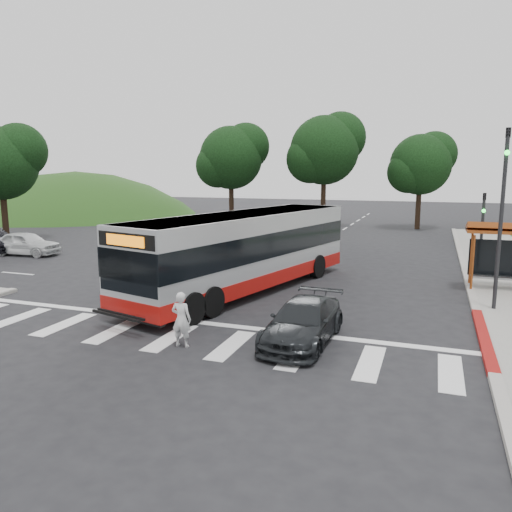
% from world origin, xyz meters
% --- Properties ---
extents(ground, '(140.00, 140.00, 0.00)m').
position_xyz_m(ground, '(0.00, 0.00, 0.00)').
color(ground, black).
rests_on(ground, ground).
extents(sidewalk_east, '(4.00, 40.00, 0.12)m').
position_xyz_m(sidewalk_east, '(11.00, 8.00, 0.06)').
color(sidewalk_east, gray).
rests_on(sidewalk_east, ground).
extents(curb_east, '(0.30, 40.00, 0.15)m').
position_xyz_m(curb_east, '(9.00, 8.00, 0.07)').
color(curb_east, '#9E9991').
rests_on(curb_east, ground).
extents(curb_east_red, '(0.32, 6.00, 0.15)m').
position_xyz_m(curb_east_red, '(9.00, -2.00, 0.08)').
color(curb_east_red, maroon).
rests_on(curb_east_red, ground).
extents(hillside_nw, '(44.00, 44.00, 10.00)m').
position_xyz_m(hillside_nw, '(-32.00, 30.00, 0.00)').
color(hillside_nw, '#244014').
rests_on(hillside_nw, ground).
extents(crosswalk_ladder, '(18.00, 2.60, 0.01)m').
position_xyz_m(crosswalk_ladder, '(0.00, -5.00, 0.01)').
color(crosswalk_ladder, silver).
rests_on(crosswalk_ladder, ground).
extents(traffic_signal_ne_tall, '(0.18, 0.37, 6.50)m').
position_xyz_m(traffic_signal_ne_tall, '(9.60, 1.49, 3.88)').
color(traffic_signal_ne_tall, black).
rests_on(traffic_signal_ne_tall, ground).
extents(traffic_signal_ne_short, '(0.18, 0.37, 4.00)m').
position_xyz_m(traffic_signal_ne_short, '(9.60, 8.49, 2.48)').
color(traffic_signal_ne_short, black).
rests_on(traffic_signal_ne_short, ground).
extents(tree_north_a, '(6.60, 6.15, 10.17)m').
position_xyz_m(tree_north_a, '(-1.92, 26.07, 6.92)').
color(tree_north_a, black).
rests_on(tree_north_a, ground).
extents(tree_north_b, '(5.72, 5.33, 8.43)m').
position_xyz_m(tree_north_b, '(6.07, 28.06, 5.66)').
color(tree_north_b, black).
rests_on(tree_north_b, ground).
extents(tree_north_c, '(6.16, 5.74, 9.30)m').
position_xyz_m(tree_north_c, '(-9.92, 24.06, 6.29)').
color(tree_north_c, black).
rests_on(tree_north_c, ground).
extents(tree_west_a, '(5.72, 5.33, 8.43)m').
position_xyz_m(tree_west_a, '(-21.93, 10.06, 5.66)').
color(tree_west_a, black).
rests_on(tree_west_a, ground).
extents(transit_bus, '(5.91, 13.03, 3.29)m').
position_xyz_m(transit_bus, '(-0.04, 1.45, 1.65)').
color(transit_bus, '#AEB1B3').
rests_on(transit_bus, ground).
extents(pedestrian, '(0.61, 0.42, 1.63)m').
position_xyz_m(pedestrian, '(0.68, -5.55, 0.81)').
color(pedestrian, silver).
rests_on(pedestrian, ground).
extents(dark_sedan, '(1.90, 4.36, 1.25)m').
position_xyz_m(dark_sedan, '(3.90, -4.00, 0.62)').
color(dark_sedan, black).
rests_on(dark_sedan, ground).
extents(west_car_white, '(4.31, 2.00, 1.43)m').
position_xyz_m(west_car_white, '(-15.80, 5.50, 0.71)').
color(west_car_white, silver).
rests_on(west_car_white, ground).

